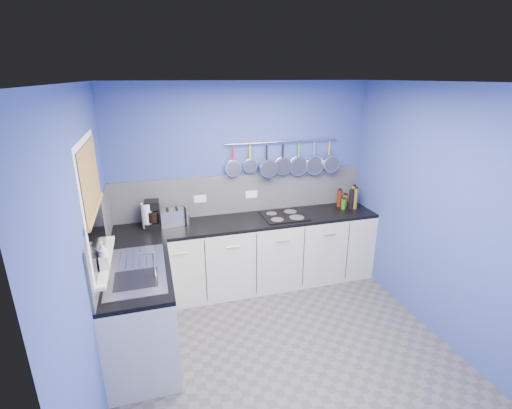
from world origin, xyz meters
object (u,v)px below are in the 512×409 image
soap_bottle_a (103,255)px  soap_bottle_b (103,259)px  paper_towel (148,215)px  toaster (173,217)px  coffee_maker (152,214)px  hob (284,216)px  canister (186,219)px

soap_bottle_a → soap_bottle_b: (0.00, -0.01, -0.03)m
paper_towel → toaster: (0.28, 0.00, -0.05)m
coffee_maker → hob: size_ratio=0.59×
soap_bottle_a → canister: soap_bottle_a is taller
soap_bottle_a → hob: (1.97, 1.07, -0.26)m
coffee_maker → canister: (0.38, -0.01, -0.09)m
soap_bottle_a → coffee_maker: bearing=70.9°
canister → paper_towel: bearing=179.8°
soap_bottle_a → canister: 1.42m
soap_bottle_b → coffee_maker: (0.41, 1.19, -0.08)m
soap_bottle_b → toaster: soap_bottle_b is taller
toaster → hob: toaster is taller
toaster → canister: 0.16m
soap_bottle_a → soap_bottle_b: 0.04m
coffee_maker → soap_bottle_a: bearing=-104.1°
coffee_maker → toaster: coffee_maker is taller
soap_bottle_a → toaster: size_ratio=0.82×
soap_bottle_b → hob: size_ratio=0.33×
paper_towel → canister: (0.43, -0.00, -0.09)m
soap_bottle_b → toaster: (0.63, 1.19, -0.14)m
coffee_maker → paper_towel: bearing=-169.8°
paper_towel → toaster: paper_towel is taller
hob → canister: bearing=175.0°
hob → coffee_maker: bearing=175.9°
coffee_maker → hob: 1.57m
paper_towel → coffee_maker: (0.06, 0.01, 0.01)m
soap_bottle_a → paper_towel: size_ratio=0.82×
canister → soap_bottle_a: bearing=-123.8°
soap_bottle_b → coffee_maker: 1.26m
hob → paper_towel: bearing=176.2°
paper_towel → toaster: 0.28m
paper_towel → canister: paper_towel is taller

